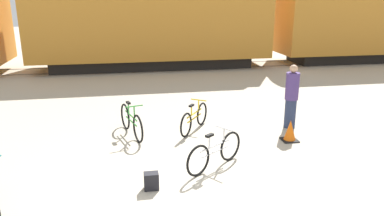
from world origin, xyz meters
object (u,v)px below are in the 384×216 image
object	(u,v)px
bicycle_silver	(215,152)
backpack	(151,181)
bicycle_green	(131,122)
person_in_purple	(291,97)
bicycle_yellow	(194,118)
traffic_cone	(290,131)
freight_train	(151,9)

from	to	relation	value
bicycle_silver	backpack	xyz separation A→B (m)	(-1.42, -0.70, -0.19)
bicycle_green	person_in_purple	size ratio (longest dim) A/B	0.99
bicycle_yellow	person_in_purple	size ratio (longest dim) A/B	0.80
bicycle_silver	bicycle_yellow	distance (m)	2.35
bicycle_yellow	person_in_purple	bearing A→B (deg)	-4.51
bicycle_silver	bicycle_green	world-z (taller)	bicycle_green
traffic_cone	backpack	bearing A→B (deg)	-152.92
bicycle_silver	person_in_purple	distance (m)	3.47
freight_train	person_in_purple	distance (m)	10.38
bicycle_green	person_in_purple	distance (m)	4.43
backpack	traffic_cone	xyz separation A→B (m)	(3.68, 1.88, 0.08)
freight_train	backpack	bearing A→B (deg)	-94.58
person_in_purple	traffic_cone	bearing A→B (deg)	-146.39
bicycle_green	backpack	distance (m)	3.00
backpack	person_in_purple	bearing A→B (deg)	34.64
traffic_cone	bicycle_yellow	bearing A→B (deg)	152.93
freight_train	traffic_cone	world-z (taller)	freight_train
bicycle_silver	freight_train	bearing A→B (deg)	92.02
bicycle_yellow	person_in_purple	distance (m)	2.76
bicycle_silver	person_in_purple	xyz separation A→B (m)	(2.68, 2.14, 0.53)
bicycle_silver	bicycle_yellow	xyz separation A→B (m)	(-0.01, 2.35, -0.01)
bicycle_silver	bicycle_green	distance (m)	2.86
backpack	bicycle_yellow	bearing A→B (deg)	65.20
freight_train	bicycle_green	bearing A→B (deg)	-97.77
bicycle_yellow	person_in_purple	world-z (taller)	person_in_purple
bicycle_silver	backpack	distance (m)	1.59
bicycle_yellow	backpack	world-z (taller)	bicycle_yellow
freight_train	traffic_cone	distance (m)	11.29
freight_train	traffic_cone	xyz separation A→B (m)	(2.68, -10.65, -2.65)
bicycle_green	backpack	size ratio (longest dim) A/B	5.19
freight_train	bicycle_yellow	world-z (taller)	freight_train
person_in_purple	bicycle_green	bearing A→B (deg)	145.48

